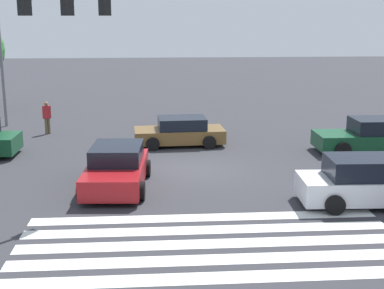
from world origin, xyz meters
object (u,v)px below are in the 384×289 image
object	(u,v)px
car_3	(368,183)
car_4	(369,137)
street_light_pole_a	(0,42)
car_5	(180,132)
car_2	(117,168)
pedestrian	(47,116)

from	to	relation	value
car_3	car_4	world-z (taller)	car_3
street_light_pole_a	car_5	bearing A→B (deg)	-28.61
car_4	car_2	bearing A→B (deg)	21.73
car_5	street_light_pole_a	distance (m)	11.26
car_3	car_5	bearing A→B (deg)	125.55
car_2	street_light_pole_a	world-z (taller)	street_light_pole_a
car_2	car_4	world-z (taller)	car_4
pedestrian	street_light_pole_a	xyz separation A→B (m)	(-2.63, 2.16, 3.61)
car_3	pedestrian	size ratio (longest dim) A/B	2.78
street_light_pole_a	car_3	bearing A→B (deg)	-42.43
car_2	car_3	xyz separation A→B (m)	(8.13, -2.39, 0.02)
car_2	car_4	distance (m)	11.61
car_3	car_2	bearing A→B (deg)	165.92
car_3	street_light_pole_a	world-z (taller)	street_light_pole_a
car_2	car_5	distance (m)	6.64
car_2	car_5	world-z (taller)	car_2
car_2	pedestrian	xyz separation A→B (m)	(-4.09, 9.03, 0.24)
car_4	car_5	bearing A→B (deg)	-12.62
car_3	street_light_pole_a	size ratio (longest dim) A/B	0.62
car_2	car_3	bearing A→B (deg)	77.31
car_2	car_5	xyz separation A→B (m)	(2.55, 6.13, -0.06)
car_4	street_light_pole_a	bearing A→B (deg)	-21.21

